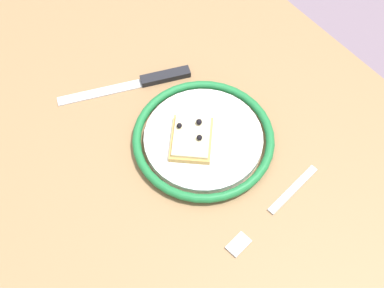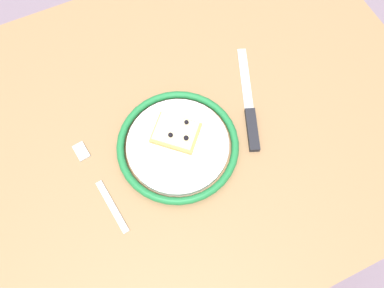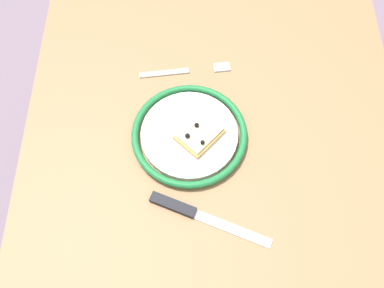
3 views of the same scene
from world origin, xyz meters
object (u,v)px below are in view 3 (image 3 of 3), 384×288
(plate, at_px, (189,134))
(fork, at_px, (186,71))
(pizza_slice_near, at_px, (200,134))
(knife, at_px, (189,211))
(dining_table, at_px, (212,152))

(plate, bearing_deg, fork, -176.98)
(plate, distance_m, pizza_slice_near, 0.03)
(pizza_slice_near, bearing_deg, plate, -105.51)
(knife, xyz_separation_m, fork, (-0.32, -0.01, -0.00))
(dining_table, bearing_deg, pizza_slice_near, -65.82)
(fork, bearing_deg, pizza_slice_near, 9.76)
(dining_table, bearing_deg, fork, -159.44)
(plate, bearing_deg, dining_table, 98.58)
(dining_table, distance_m, plate, 0.11)
(dining_table, distance_m, knife, 0.20)
(dining_table, distance_m, pizza_slice_near, 0.12)
(knife, relative_size, fork, 1.14)
(knife, bearing_deg, fork, -178.38)
(dining_table, height_order, fork, fork)
(dining_table, distance_m, fork, 0.19)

